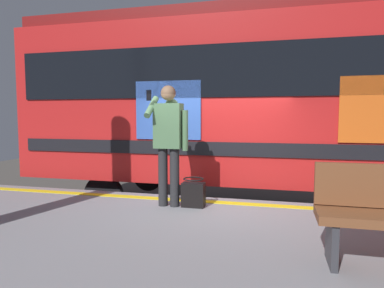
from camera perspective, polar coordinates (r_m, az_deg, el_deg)
ground_plane at (r=5.91m, az=3.32°, el=-17.04°), size 23.80×23.80×0.00m
platform at (r=3.93m, az=-2.65°, el=-21.95°), size 14.31×4.06×0.86m
safety_line at (r=5.36m, az=2.76°, el=-9.65°), size 14.02×0.16×0.01m
track_rail_near at (r=7.01m, az=5.23°, el=-12.81°), size 18.60×0.08×0.16m
track_rail_far at (r=8.38m, az=6.77°, el=-9.89°), size 18.60×0.08×0.16m
train_carriage at (r=7.33m, az=12.82°, el=7.37°), size 9.84×3.07×4.01m
passenger at (r=4.98m, az=-3.91°, el=1.44°), size 0.57×0.55×1.78m
handbag at (r=5.04m, az=0.24°, el=-8.34°), size 0.33×0.30×0.42m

